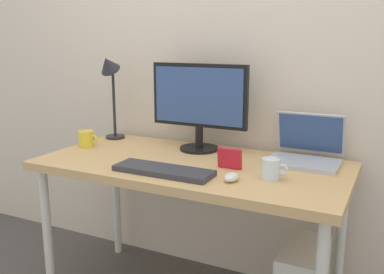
% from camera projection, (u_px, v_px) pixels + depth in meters
% --- Properties ---
extents(back_wall, '(4.40, 0.04, 2.60)m').
position_uv_depth(back_wall, '(226.00, 40.00, 2.26)').
color(back_wall, beige).
rests_on(back_wall, ground_plane).
extents(desk, '(1.43, 0.70, 0.75)m').
position_uv_depth(desk, '(192.00, 175.00, 2.04)').
color(desk, tan).
rests_on(desk, ground_plane).
extents(monitor, '(0.51, 0.20, 0.44)m').
position_uv_depth(monitor, '(199.00, 102.00, 2.18)').
color(monitor, black).
rests_on(monitor, desk).
extents(laptop, '(0.32, 0.28, 0.22)m').
position_uv_depth(laptop, '(306.00, 150.00, 2.01)').
color(laptop, '#B2B2B7').
rests_on(laptop, desk).
extents(desk_lamp, '(0.11, 0.16, 0.49)m').
position_uv_depth(desk_lamp, '(110.00, 78.00, 2.40)').
color(desk_lamp, '#232328').
rests_on(desk_lamp, desk).
extents(keyboard, '(0.44, 0.14, 0.02)m').
position_uv_depth(keyboard, '(163.00, 170.00, 1.85)').
color(keyboard, '#333338').
rests_on(keyboard, desk).
extents(mouse, '(0.06, 0.09, 0.03)m').
position_uv_depth(mouse, '(231.00, 177.00, 1.75)').
color(mouse, silver).
rests_on(mouse, desk).
extents(coffee_mug, '(0.12, 0.08, 0.08)m').
position_uv_depth(coffee_mug, '(86.00, 139.00, 2.30)').
color(coffee_mug, yellow).
rests_on(coffee_mug, desk).
extents(glass_cup, '(0.11, 0.07, 0.09)m').
position_uv_depth(glass_cup, '(271.00, 169.00, 1.77)').
color(glass_cup, silver).
rests_on(glass_cup, desk).
extents(photo_frame, '(0.11, 0.03, 0.09)m').
position_uv_depth(photo_frame, '(230.00, 158.00, 1.91)').
color(photo_frame, red).
rests_on(photo_frame, desk).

